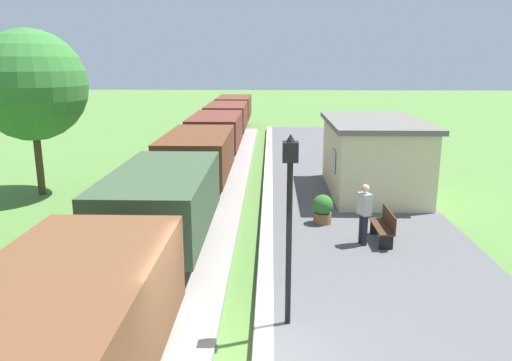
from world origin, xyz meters
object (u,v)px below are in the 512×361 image
Objects in this scene: person_waiting at (364,212)px; potted_planter at (323,209)px; station_hut at (373,156)px; bench_near_hut at (384,225)px; tree_trackside_far at (31,85)px; bench_down_platform at (339,158)px; lamp_post_near at (290,197)px; freight_train at (208,144)px.

person_waiting is 1.87× the size of potted_planter.
bench_near_hut is (-0.71, -5.41, -0.93)m from station_hut.
person_waiting is 0.27× the size of tree_trackside_far.
bench_down_platform is 14.52m from lamp_post_near.
tree_trackside_far is at bearing -49.13° from person_waiting.
lamp_post_near reaches higher than bench_near_hut.
tree_trackside_far is at bearing 133.33° from lamp_post_near.
freight_train reaches higher than person_waiting.
lamp_post_near is (-2.84, -4.49, 2.08)m from bench_near_hut.
freight_train reaches higher than bench_near_hut.
station_hut is 5.54m from bench_near_hut.
bench_near_hut is at bearing 57.72° from lamp_post_near.
freight_train is 22.92× the size of person_waiting.
lamp_post_near is at bearing -122.28° from bench_near_hut.
tree_trackside_far reaches higher than lamp_post_near.
potted_planter is at bearing -120.42° from station_hut.
station_hut is (6.80, -3.92, 0.26)m from freight_train.
potted_planter is (-1.56, 1.54, 0.00)m from bench_near_hut.
tree_trackside_far is (-12.28, 5.52, 3.55)m from bench_near_hut.
bench_near_hut is at bearing -44.61° from potted_planter.
station_hut reaches higher than bench_near_hut.
bench_near_hut is 0.88× the size of person_waiting.
person_waiting is at bearing -93.64° from bench_down_platform.
station_hut is 1.57× the size of lamp_post_near.
tree_trackside_far reaches higher than bench_down_platform.
bench_down_platform is at bearing 18.38° from tree_trackside_far.
station_hut is at bearing 59.58° from potted_planter.
potted_planter is (-1.56, -8.06, 0.00)m from bench_down_platform.
station_hut is 3.87× the size of bench_down_platform.
freight_train is 6.76× the size of station_hut.
tree_trackside_far is at bearing 155.80° from bench_near_hut.
station_hut is at bearing -0.47° from tree_trackside_far.
station_hut is 3.39× the size of person_waiting.
tree_trackside_far reaches higher than bench_near_hut.
potted_planter is at bearing -84.97° from person_waiting.
freight_train is at bearing -177.46° from bench_down_platform.
person_waiting is 13.35m from tree_trackside_far.
bench_down_platform is at bearing 2.54° from freight_train.
bench_near_hut is at bearing -56.87° from freight_train.
lamp_post_near reaches higher than potted_planter.
potted_planter is at bearing -20.36° from tree_trackside_far.
person_waiting is 0.46× the size of lamp_post_near.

